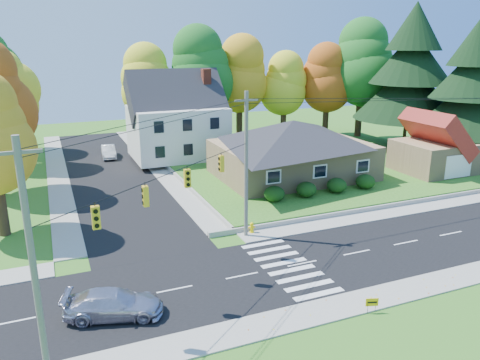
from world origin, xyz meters
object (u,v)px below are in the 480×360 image
at_px(ranch_house, 292,148).
at_px(white_car, 109,152).
at_px(silver_sedan, 114,304).
at_px(fire_hydrant, 252,228).

distance_m(ranch_house, white_car, 22.47).
xyz_separation_m(ranch_house, silver_sedan, (-19.40, -17.42, -2.55)).
bearing_deg(silver_sedan, white_car, 9.87).
relative_size(ranch_house, white_car, 3.41).
xyz_separation_m(white_car, fire_hydrant, (6.23, -26.89, -0.33)).
bearing_deg(fire_hydrant, ranch_house, 49.61).
xyz_separation_m(silver_sedan, white_car, (4.26, 33.83, 0.01)).
bearing_deg(silver_sedan, ranch_house, -31.03).
bearing_deg(ranch_house, silver_sedan, -138.08).
bearing_deg(white_car, silver_sedan, -93.25).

